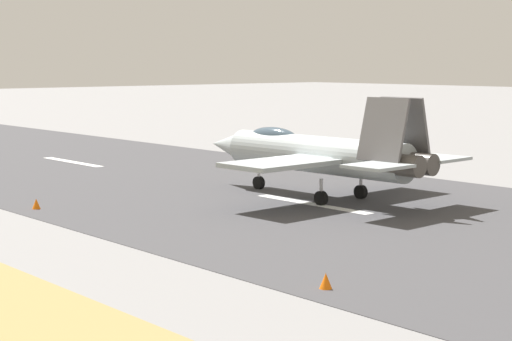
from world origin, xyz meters
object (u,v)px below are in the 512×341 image
Objects in this scene: marker_cone_mid at (36,204)px; crew_person at (315,156)px; marker_cone_near at (326,281)px; fighter_jet at (316,153)px.

crew_person is at bearing -81.94° from marker_cone_mid.
crew_person reaches higher than marker_cone_near.
fighter_jet is 29.70× the size of marker_cone_mid.
marker_cone_near is (-23.80, 23.19, -0.54)m from crew_person.
crew_person is (9.98, -9.89, -1.68)m from fighter_jet.
fighter_jet reaches higher than marker_cone_mid.
marker_cone_mid is at bearing 98.06° from crew_person.
marker_cone_near and marker_cone_mid have the same top height.
marker_cone_near is 1.00× the size of marker_cone_mid.
fighter_jet is 29.70× the size of marker_cone_near.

